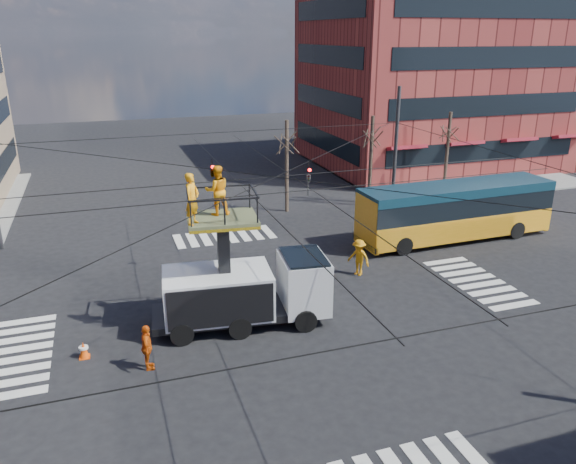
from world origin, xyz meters
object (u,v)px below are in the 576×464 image
Objects in this scene: worker_ground at (147,348)px; flagger at (359,257)px; traffic_cone at (84,350)px; city_bus at (456,210)px; utility_truck at (245,275)px.

flagger is (10.50, 5.05, 0.06)m from worker_ground.
worker_ground is (2.15, -1.49, 0.53)m from traffic_cone.
worker_ground is at bearing -157.39° from city_bus.
worker_ground is at bearing -146.00° from utility_truck.
traffic_cone is (-20.00, -6.45, -1.41)m from city_bus.
flagger is (6.42, 2.92, -1.20)m from utility_truck.
flagger is (-7.35, -2.89, -0.82)m from city_bus.
traffic_cone is at bearing -163.51° from city_bus.
city_bus is 19.56m from worker_ground.
flagger is at bearing -159.93° from city_bus.
traffic_cone is 0.35× the size of flagger.
worker_ground is at bearing -96.76° from flagger.
utility_truck reaches higher than traffic_cone.
utility_truck is at bearing -98.02° from flagger.
traffic_cone is at bearing -106.75° from flagger.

